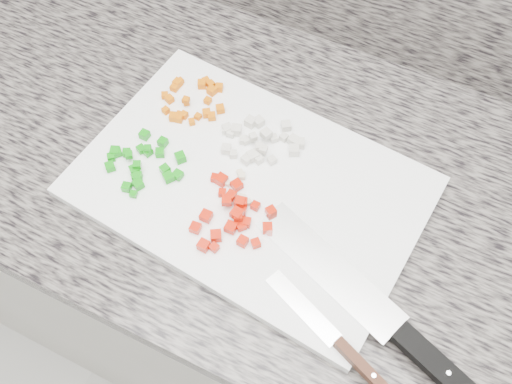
{
  "coord_description": "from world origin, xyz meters",
  "views": [
    {
      "loc": [
        0.14,
        0.99,
        1.64
      ],
      "look_at": [
        -0.04,
        1.37,
        0.94
      ],
      "focal_mm": 40.0,
      "sensor_mm": 36.0,
      "label": 1
    }
  ],
  "objects": [
    {
      "name": "cabinet",
      "position": [
        0.0,
        1.44,
        0.43
      ],
      "size": [
        3.92,
        0.62,
        0.86
      ],
      "primitive_type": "cube",
      "color": "white",
      "rests_on": "ground"
    },
    {
      "name": "chef_knife",
      "position": [
        0.22,
        1.26,
        0.92
      ],
      "size": [
        0.38,
        0.18,
        0.02
      ],
      "rotation": [
        0.0,
        0.0,
        -0.36
      ],
      "color": "white",
      "rests_on": "cutting_board"
    },
    {
      "name": "countertop",
      "position": [
        0.0,
        1.44,
        0.88
      ],
      "size": [
        3.96,
        0.64,
        0.04
      ],
      "primitive_type": "cube",
      "color": "#655F59",
      "rests_on": "cabinet"
    },
    {
      "name": "garlic_pile",
      "position": [
        -0.07,
        1.37,
        0.92
      ],
      "size": [
        0.05,
        0.06,
        0.01
      ],
      "color": "beige",
      "rests_on": "cutting_board"
    },
    {
      "name": "carrot_pile",
      "position": [
        -0.22,
        1.48,
        0.92
      ],
      "size": [
        0.11,
        0.11,
        0.02
      ],
      "color": "#CF6004",
      "rests_on": "cutting_board"
    },
    {
      "name": "paring_knife",
      "position": [
        0.17,
        1.21,
        0.92
      ],
      "size": [
        0.23,
        0.11,
        0.02
      ],
      "rotation": [
        0.0,
        0.0,
        -0.39
      ],
      "color": "white",
      "rests_on": "cutting_board"
    },
    {
      "name": "onion_pile",
      "position": [
        -0.08,
        1.46,
        0.93
      ],
      "size": [
        0.13,
        0.1,
        0.02
      ],
      "color": "beige",
      "rests_on": "cutting_board"
    },
    {
      "name": "green_pepper_pile",
      "position": [
        -0.22,
        1.35,
        0.92
      ],
      "size": [
        0.12,
        0.11,
        0.02
      ],
      "color": "#0C870C",
      "rests_on": "cutting_board"
    },
    {
      "name": "red_pepper_pile",
      "position": [
        -0.06,
        1.32,
        0.93
      ],
      "size": [
        0.12,
        0.13,
        0.02
      ],
      "color": "#BC1502",
      "rests_on": "cutting_board"
    },
    {
      "name": "cutting_board",
      "position": [
        -0.06,
        1.39,
        0.91
      ],
      "size": [
        0.53,
        0.38,
        0.02
      ],
      "primitive_type": "cube",
      "rotation": [
        0.0,
        0.0,
        -0.1
      ],
      "color": "white",
      "rests_on": "countertop"
    }
  ]
}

